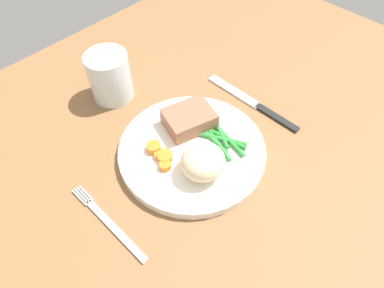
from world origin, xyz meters
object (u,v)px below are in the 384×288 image
Objects in this scene: fork at (109,223)px; water_glass at (110,79)px; dinner_plate at (192,151)px; meat_portion at (189,119)px; knife at (254,104)px.

water_glass is (17.16, 20.94, 3.70)cm from fork.
dinner_plate is 3.01× the size of meat_portion.
knife is at bearing 2.24° from fork.
knife is 27.00cm from water_glass.
dinner_plate reaches higher than knife.
knife is (13.12, -4.09, -2.92)cm from meat_portion.
dinner_plate is 5.52cm from meat_portion.
dinner_plate is at bearing -178.54° from knife.
meat_portion is 17.25cm from water_glass.
knife reaches higher than fork.
water_glass is (-16.59, 20.97, 3.70)cm from knife.
water_glass is (-3.47, 16.88, 0.78)cm from meat_portion.
water_glass reaches higher than meat_portion.
meat_portion is 21.22cm from fork.
fork is at bearing -168.86° from meat_portion.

